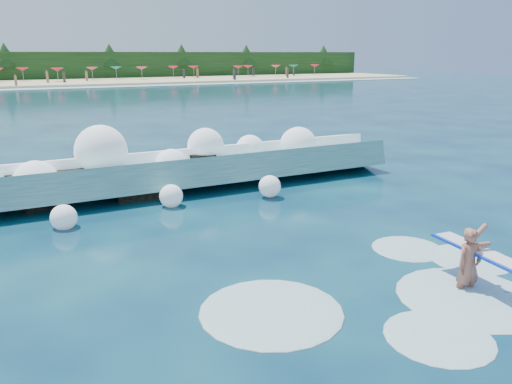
{
  "coord_description": "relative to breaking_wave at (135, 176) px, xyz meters",
  "views": [
    {
      "loc": [
        -4.3,
        -9.34,
        4.75
      ],
      "look_at": [
        1.5,
        2.0,
        1.2
      ],
      "focal_mm": 35.0,
      "sensor_mm": 36.0,
      "label": 1
    }
  ],
  "objects": [
    {
      "name": "beach_umbrellas",
      "position": [
        0.3,
        72.6,
        1.65
      ],
      "size": [
        112.75,
        6.71,
        0.5
      ],
      "color": "#12755E",
      "rests_on": "ground"
    },
    {
      "name": "ground",
      "position": [
        0.33,
        -7.77,
        -0.6
      ],
      "size": [
        200.0,
        200.0,
        0.0
      ],
      "primitive_type": "plane",
      "color": "#071E3B",
      "rests_on": "ground"
    },
    {
      "name": "wave_spray",
      "position": [
        -0.41,
        -0.06,
        0.58
      ],
      "size": [
        14.73,
        4.3,
        2.5
      ],
      "color": "white",
      "rests_on": "ground"
    },
    {
      "name": "wet_band",
      "position": [
        0.33,
        59.23,
        -0.56
      ],
      "size": [
        140.0,
        5.0,
        0.08
      ],
      "primitive_type": "cube",
      "color": "silver",
      "rests_on": "ground"
    },
    {
      "name": "rock_cluster",
      "position": [
        -0.3,
        0.2,
        -0.17
      ],
      "size": [
        8.35,
        3.21,
        1.36
      ],
      "color": "black",
      "rests_on": "ground"
    },
    {
      "name": "surf_foam",
      "position": [
        3.13,
        -10.33,
        -0.6
      ],
      "size": [
        9.08,
        5.17,
        0.14
      ],
      "color": "silver",
      "rests_on": "ground"
    },
    {
      "name": "surfer_with_board",
      "position": [
        4.29,
        -10.68,
        -0.0
      ],
      "size": [
        0.94,
        2.83,
        1.62
      ],
      "color": "#A25C4B",
      "rests_on": "ground"
    },
    {
      "name": "treeline",
      "position": [
        0.33,
        80.23,
        1.9
      ],
      "size": [
        140.0,
        4.0,
        5.0
      ],
      "primitive_type": "cube",
      "color": "black",
      "rests_on": "ground"
    },
    {
      "name": "beach",
      "position": [
        0.33,
        70.23,
        -0.4
      ],
      "size": [
        140.0,
        20.0,
        0.4
      ],
      "primitive_type": "cube",
      "color": "tan",
      "rests_on": "ground"
    },
    {
      "name": "breaking_wave",
      "position": [
        0.0,
        0.0,
        0.0
      ],
      "size": [
        19.83,
        3.02,
        1.71
      ],
      "color": "teal",
      "rests_on": "ground"
    }
  ]
}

